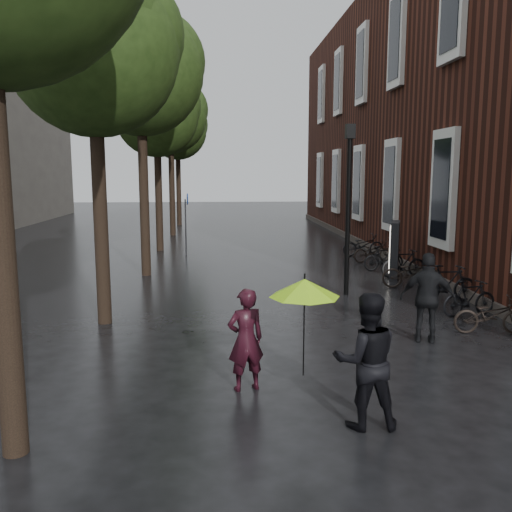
{
  "coord_description": "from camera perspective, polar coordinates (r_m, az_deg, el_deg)",
  "views": [
    {
      "loc": [
        -1.43,
        -5.57,
        3.5
      ],
      "look_at": [
        -0.63,
        5.6,
        1.77
      ],
      "focal_mm": 38.0,
      "sensor_mm": 36.0,
      "label": 1
    }
  ],
  "objects": [
    {
      "name": "ground",
      "position": [
        6.73,
        9.54,
        -22.68
      ],
      "size": [
        120.0,
        120.0,
        0.0
      ],
      "primitive_type": "plane",
      "color": "black"
    },
    {
      "name": "brick_building",
      "position": [
        27.83,
        21.88,
        13.31
      ],
      "size": [
        10.2,
        33.2,
        12.0
      ],
      "color": "#38160F",
      "rests_on": "ground"
    },
    {
      "name": "street_trees",
      "position": [
        21.82,
        -11.22,
        16.1
      ],
      "size": [
        4.33,
        34.03,
        8.91
      ],
      "color": "black",
      "rests_on": "ground"
    },
    {
      "name": "person_burgundy",
      "position": [
        8.81,
        -1.09,
        -8.78
      ],
      "size": [
        0.7,
        0.57,
        1.68
      ],
      "primitive_type": "imported",
      "rotation": [
        0.0,
        0.0,
        3.44
      ],
      "color": "black",
      "rests_on": "ground"
    },
    {
      "name": "person_black",
      "position": [
        7.7,
        11.52,
        -10.73
      ],
      "size": [
        0.94,
        0.75,
        1.9
      ],
      "primitive_type": "imported",
      "rotation": [
        0.0,
        0.0,
        3.12
      ],
      "color": "black",
      "rests_on": "ground"
    },
    {
      "name": "lime_umbrella",
      "position": [
        7.88,
        5.13,
        -3.37
      ],
      "size": [
        1.04,
        1.04,
        1.54
      ],
      "rotation": [
        0.0,
        0.0,
        -0.4
      ],
      "color": "black",
      "rests_on": "ground"
    },
    {
      "name": "pedestrian_walking",
      "position": [
        11.75,
        17.64,
        -4.22
      ],
      "size": [
        1.19,
        0.8,
        1.88
      ],
      "primitive_type": "imported",
      "rotation": [
        0.0,
        0.0,
        2.81
      ],
      "color": "black",
      "rests_on": "ground"
    },
    {
      "name": "parked_bicycles",
      "position": [
        18.19,
        15.47,
        -1.14
      ],
      "size": [
        2.14,
        11.95,
        1.03
      ],
      "color": "black",
      "rests_on": "ground"
    },
    {
      "name": "ad_lightbox",
      "position": [
        18.76,
        14.36,
        0.68
      ],
      "size": [
        0.29,
        1.25,
        1.88
      ],
      "rotation": [
        0.0,
        0.0,
        -0.36
      ],
      "color": "black",
      "rests_on": "ground"
    },
    {
      "name": "lamp_post",
      "position": [
        15.56,
        9.72,
        6.56
      ],
      "size": [
        0.25,
        0.25,
        4.83
      ],
      "rotation": [
        0.0,
        0.0,
        0.14
      ],
      "color": "black",
      "rests_on": "ground"
    },
    {
      "name": "cycle_sign",
      "position": [
        23.18,
        -7.33,
        4.35
      ],
      "size": [
        0.14,
        0.48,
        2.63
      ],
      "rotation": [
        0.0,
        0.0,
        0.13
      ],
      "color": "#262628",
      "rests_on": "ground"
    }
  ]
}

